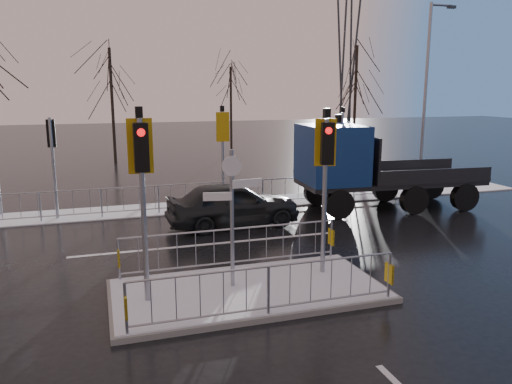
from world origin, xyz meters
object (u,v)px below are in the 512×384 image
object	(u,v)px
traffic_island	(247,277)
street_lamp_right	(427,91)
car_far_lane	(233,204)
flatbed_truck	(356,165)

from	to	relation	value
traffic_island	street_lamp_right	bearing A→B (deg)	38.73
car_far_lane	street_lamp_right	world-z (taller)	street_lamp_right
car_far_lane	street_lamp_right	xyz separation A→B (m)	(9.41, 2.93, 3.64)
traffic_island	car_far_lane	size ratio (longest dim) A/B	1.37
car_far_lane	flatbed_truck	xyz separation A→B (m)	(4.95, 0.78, 0.96)
car_far_lane	flatbed_truck	bearing A→B (deg)	-83.58
traffic_island	street_lamp_right	size ratio (longest dim) A/B	0.75
traffic_island	street_lamp_right	world-z (taller)	street_lamp_right
car_far_lane	flatbed_truck	size ratio (longest dim) A/B	0.62
flatbed_truck	street_lamp_right	size ratio (longest dim) A/B	0.88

